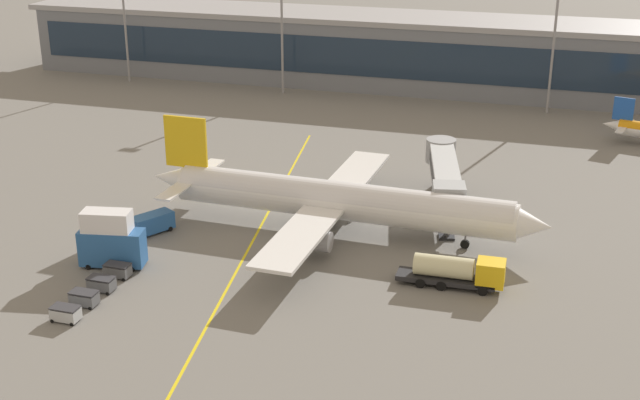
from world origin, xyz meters
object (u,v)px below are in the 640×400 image
object	(u,v)px
crew_van	(153,222)
baggage_cart_4	(133,258)
baggage_cart_1	(84,298)
baggage_cart_2	(101,284)
main_airliner	(339,200)
fuel_tanker	(458,271)
baggage_cart_0	(66,313)
baggage_cart_3	(118,270)
catering_lift	(111,240)

from	to	relation	value
crew_van	baggage_cart_4	distance (m)	8.49
baggage_cart_1	baggage_cart_2	xyz separation A→B (m)	(0.02, 3.20, 0.00)
main_airliner	baggage_cart_2	size ratio (longest dim) A/B	18.02
fuel_tanker	baggage_cart_2	distance (m)	35.83
main_airliner	crew_van	world-z (taller)	main_airliner
baggage_cart_0	baggage_cart_3	distance (m)	9.60
baggage_cart_0	baggage_cart_4	xyz separation A→B (m)	(0.07, 12.80, 0.00)
main_airliner	baggage_cart_0	size ratio (longest dim) A/B	18.02
baggage_cart_4	fuel_tanker	bearing A→B (deg)	8.06
baggage_cart_1	baggage_cart_3	world-z (taller)	same
main_airliner	catering_lift	bearing A→B (deg)	-142.30
crew_van	baggage_cart_3	size ratio (longest dim) A/B	2.02
main_airliner	baggage_cart_2	bearing A→B (deg)	-131.37
fuel_tanker	baggage_cart_2	xyz separation A→B (m)	(-34.02, -11.21, -0.96)
baggage_cart_3	baggage_cart_4	world-z (taller)	same
crew_van	catering_lift	bearing A→B (deg)	-90.01
crew_van	baggage_cart_3	xyz separation A→B (m)	(1.82, -11.48, -0.53)
baggage_cart_1	baggage_cart_2	size ratio (longest dim) A/B	1.00
crew_van	baggage_cart_4	world-z (taller)	crew_van
crew_van	baggage_cart_2	distance (m)	14.80
crew_van	baggage_cart_2	bearing A→B (deg)	-82.98
baggage_cart_3	baggage_cart_4	xyz separation A→B (m)	(0.02, 3.20, 0.00)
baggage_cart_3	crew_van	bearing A→B (deg)	99.03
catering_lift	baggage_cart_4	size ratio (longest dim) A/B	2.69
baggage_cart_2	main_airliner	bearing A→B (deg)	48.63
baggage_cart_4	baggage_cart_1	bearing A→B (deg)	-90.32
main_airliner	catering_lift	size ratio (longest dim) A/B	6.70
baggage_cart_1	baggage_cart_3	size ratio (longest dim) A/B	1.00
catering_lift	crew_van	bearing A→B (deg)	89.99
baggage_cart_0	main_airliner	bearing A→B (deg)	55.85
baggage_cart_3	baggage_cart_2	bearing A→B (deg)	-90.32
main_airliner	baggage_cart_4	xyz separation A→B (m)	(-18.71, -14.88, -3.12)
baggage_cart_2	baggage_cart_3	size ratio (longest dim) A/B	1.00
crew_van	baggage_cart_4	size ratio (longest dim) A/B	2.02
baggage_cart_0	baggage_cart_1	size ratio (longest dim) A/B	1.00
baggage_cart_2	baggage_cart_4	size ratio (longest dim) A/B	1.00
fuel_tanker	baggage_cart_0	xyz separation A→B (m)	(-34.05, -17.61, -0.96)
baggage_cart_2	baggage_cart_3	world-z (taller)	same
baggage_cart_1	main_airliner	bearing A→B (deg)	52.54
catering_lift	baggage_cart_1	xyz separation A→B (m)	(1.79, -8.60, -2.28)
baggage_cart_2	catering_lift	bearing A→B (deg)	108.51
baggage_cart_1	crew_van	bearing A→B (deg)	95.71
crew_van	baggage_cart_4	xyz separation A→B (m)	(1.84, -8.28, -0.53)
catering_lift	baggage_cart_0	xyz separation A→B (m)	(1.77, -11.80, -2.28)
baggage_cart_1	baggage_cart_2	world-z (taller)	same
baggage_cart_2	baggage_cart_3	xyz separation A→B (m)	(0.02, 3.20, 0.00)
fuel_tanker	crew_van	distance (m)	36.00
fuel_tanker	crew_van	size ratio (longest dim) A/B	2.02
baggage_cart_1	baggage_cart_0	bearing A→B (deg)	-90.32
baggage_cart_3	baggage_cart_1	bearing A→B (deg)	-90.32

